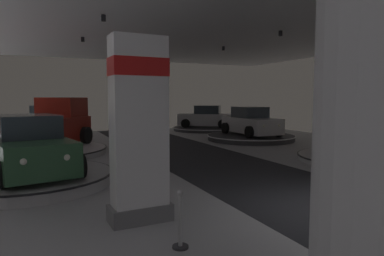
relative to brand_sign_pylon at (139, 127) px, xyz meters
name	(u,v)px	position (x,y,z in m)	size (l,w,h in m)	color
ground	(359,217)	(4.43, -1.62, -1.98)	(24.00, 44.00, 0.06)	#B2B2B7
brand_sign_pylon	(139,127)	(0.00, 0.00, 0.00)	(1.29, 0.70, 3.77)	slate
display_platform_deep_right	(206,128)	(10.17, 17.47, -1.81)	(5.18, 5.18, 0.26)	#333338
display_car_deep_right	(206,117)	(10.19, 17.45, -0.93)	(4.47, 3.88, 1.71)	silver
display_platform_mid_right	(360,158)	(9.92, 2.94, -1.82)	(4.88, 4.88, 0.24)	silver
display_car_mid_right	(362,137)	(9.91, 2.91, -0.95)	(3.41, 4.57, 1.71)	#B77519
display_platform_mid_left	(31,179)	(-2.14, 4.18, -1.76)	(4.72, 4.72, 0.35)	#B7B7BC
display_car_mid_left	(29,147)	(-2.14, 4.21, -0.85)	(2.86, 4.47, 1.71)	#2D5638
display_platform_far_right	(251,137)	(9.87, 10.70, -1.78)	(5.31, 5.31, 0.31)	#333338
display_car_far_right	(251,122)	(9.87, 10.73, -0.88)	(2.32, 4.29, 1.71)	silver
display_platform_far_left	(43,151)	(-1.75, 10.11, -1.80)	(5.68, 5.68, 0.27)	silver
pickup_truck_far_left	(46,127)	(-1.56, 10.38, -0.75)	(4.76, 5.55, 2.30)	maroon
display_platform_deep_left	(49,135)	(-1.29, 17.06, -1.76)	(4.89, 4.89, 0.36)	#333338
display_car_deep_left	(49,120)	(-1.28, 17.04, -0.83)	(3.80, 4.50, 1.71)	silver
visitor_walking_near	(354,181)	(3.80, -2.00, -1.05)	(0.32, 0.32, 1.59)	black
stanchion_b	(180,227)	(0.27, -1.54, -1.58)	(0.28, 0.28, 1.01)	#333338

